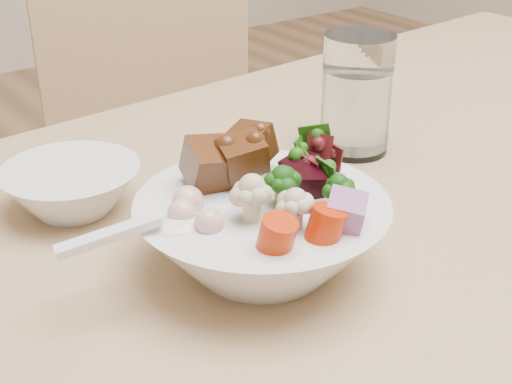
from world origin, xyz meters
TOP-DOWN VIEW (x-y plane):
  - dining_table at (-0.28, 0.10)m, footprint 1.57×0.95m
  - chair_far at (-0.24, 0.68)m, footprint 0.45×0.45m
  - food_bowl at (-0.47, 0.10)m, footprint 0.21×0.21m
  - soup_spoon at (-0.56, 0.11)m, footprint 0.12×0.05m
  - water_glass at (-0.24, 0.23)m, footprint 0.08×0.08m
  - side_bowl at (-0.56, 0.29)m, footprint 0.13×0.13m

SIDE VIEW (x-z plane):
  - chair_far at x=-0.24m, z-range 0.05..0.86m
  - dining_table at x=-0.28m, z-range 0.28..0.99m
  - side_bowl at x=-0.56m, z-range 0.71..0.75m
  - food_bowl at x=-0.47m, z-range 0.69..0.80m
  - water_glass at x=-0.24m, z-range 0.70..0.84m
  - soup_spoon at x=-0.56m, z-range 0.76..0.78m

